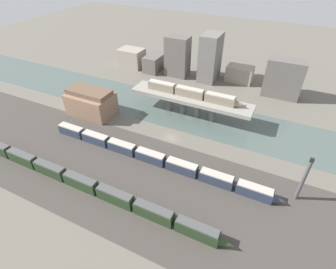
{
  "coord_description": "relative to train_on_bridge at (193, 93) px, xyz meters",
  "views": [
    {
      "loc": [
        33.32,
        -71.4,
        60.56
      ],
      "look_at": [
        0.0,
        -2.73,
        3.42
      ],
      "focal_mm": 28.0,
      "sensor_mm": 36.0,
      "label": 1
    }
  ],
  "objects": [
    {
      "name": "warehouse_building",
      "position": [
        -39.21,
        -17.17,
        -5.12
      ],
      "size": [
        18.92,
        12.12,
        11.03
      ],
      "color": "#937056",
      "rests_on": "ground"
    },
    {
      "name": "train_yard_near",
      "position": [
        -13.7,
        -52.6,
        -8.3
      ],
      "size": [
        89.73,
        2.71,
        4.19
      ],
      "color": "#23381E",
      "rests_on": "ground"
    },
    {
      "name": "city_block_tall",
      "position": [
        31.4,
        34.31,
        -1.48
      ],
      "size": [
        16.62,
        8.28,
        17.77
      ],
      "primitive_type": "cube",
      "color": "#605B56",
      "rests_on": "ground"
    },
    {
      "name": "city_block_far_left",
      "position": [
        -51.63,
        34.56,
        -5.26
      ],
      "size": [
        13.91,
        10.21,
        10.21
      ],
      "primitive_type": "cube",
      "color": "gray",
      "rests_on": "ground"
    },
    {
      "name": "railbed_yard",
      "position": [
        -1.03,
        -42.54,
        -10.36
      ],
      "size": [
        280.0,
        42.0,
        0.01
      ],
      "primitive_type": "cube",
      "color": "#423D38",
      "rests_on": "ground"
    },
    {
      "name": "city_block_left",
      "position": [
        -36.9,
        35.31,
        -5.96
      ],
      "size": [
        8.34,
        14.54,
        8.79
      ],
      "primitive_type": "cube",
      "color": "#605B56",
      "rests_on": "ground"
    },
    {
      "name": "city_block_far_right",
      "position": [
        9.95,
        41.41,
        -6.23
      ],
      "size": [
        13.3,
        8.32,
        8.26
      ],
      "primitive_type": "cube",
      "color": "gray",
      "rests_on": "ground"
    },
    {
      "name": "ground_plane",
      "position": [
        -1.03,
        -18.54,
        -10.36
      ],
      "size": [
        400.0,
        400.0,
        0.0
      ],
      "primitive_type": "plane",
      "color": "#666056"
    },
    {
      "name": "river_water",
      "position": [
        -1.03,
        0.0,
        -10.36
      ],
      "size": [
        320.0,
        26.32,
        0.01
      ],
      "primitive_type": "cube",
      "color": "#4C5B56",
      "rests_on": "ground"
    },
    {
      "name": "bridge",
      "position": [
        -1.03,
        0.0,
        -3.55
      ],
      "size": [
        51.4,
        9.89,
        8.55
      ],
      "color": "gray",
      "rests_on": "ground"
    },
    {
      "name": "signal_tower",
      "position": [
        43.9,
        -28.75,
        -2.81
      ],
      "size": [
        1.01,
        1.01,
        15.46
      ],
      "color": "#4C4C51",
      "rests_on": "ground"
    },
    {
      "name": "city_block_right",
      "position": [
        -5.29,
        36.98,
        1.52
      ],
      "size": [
        8.79,
        13.65,
        23.76
      ],
      "primitive_type": "cube",
      "color": "slate",
      "rests_on": "ground"
    },
    {
      "name": "train_yard_mid",
      "position": [
        -0.43,
        -33.19,
        -8.51
      ],
      "size": [
        82.94,
        3.05,
        3.77
      ],
      "color": "#2D384C",
      "rests_on": "ground"
    },
    {
      "name": "city_block_center",
      "position": [
        -22.57,
        34.68,
        0.08
      ],
      "size": [
        12.23,
        8.17,
        20.88
      ],
      "primitive_type": "cube",
      "color": "#605B56",
      "rests_on": "ground"
    },
    {
      "name": "train_on_bridge",
      "position": [
        0.0,
        0.0,
        0.0
      ],
      "size": [
        41.6,
        3.03,
        3.71
      ],
      "color": "gray",
      "rests_on": "bridge"
    }
  ]
}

